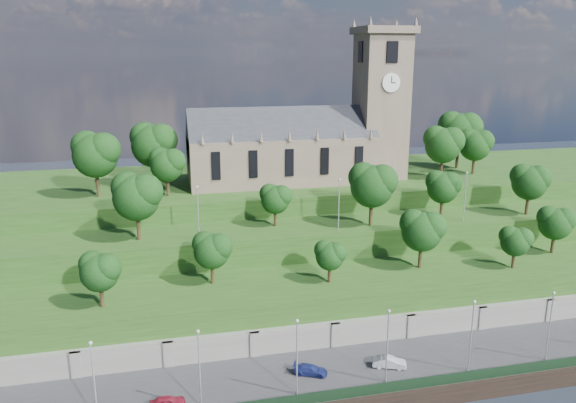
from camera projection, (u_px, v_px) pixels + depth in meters
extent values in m
cube|color=#2D2D30|center=(389.00, 371.00, 65.29)|extent=(160.00, 12.00, 2.00)
cube|color=black|center=(412.00, 400.00, 59.56)|extent=(160.00, 0.50, 2.20)
cube|color=black|center=(410.00, 384.00, 59.79)|extent=(160.00, 0.10, 1.20)
cube|color=slate|center=(371.00, 335.00, 70.55)|extent=(160.00, 2.00, 5.00)
cube|color=slate|center=(77.00, 373.00, 62.14)|extent=(1.20, 0.60, 5.00)
cube|color=slate|center=(169.00, 362.00, 64.33)|extent=(1.20, 0.60, 5.00)
cube|color=slate|center=(255.00, 352.00, 66.52)|extent=(1.20, 0.60, 5.00)
cube|color=slate|center=(335.00, 342.00, 68.71)|extent=(1.20, 0.60, 5.00)
cube|color=slate|center=(411.00, 333.00, 70.90)|extent=(1.20, 0.60, 5.00)
cube|color=slate|center=(482.00, 325.00, 73.09)|extent=(1.20, 0.60, 5.00)
cube|color=slate|center=(548.00, 317.00, 75.27)|extent=(1.20, 0.60, 5.00)
cube|color=#214416|center=(355.00, 304.00, 75.82)|extent=(160.00, 12.00, 8.00)
cube|color=#214416|center=(331.00, 261.00, 85.67)|extent=(160.00, 10.00, 12.00)
cube|color=#214416|center=(298.00, 215.00, 105.06)|extent=(160.00, 32.00, 15.00)
cube|color=brown|center=(282.00, 159.00, 97.48)|extent=(32.00, 12.00, 8.00)
cube|color=#25272D|center=(281.00, 136.00, 96.46)|extent=(32.00, 10.18, 10.18)
cone|color=brown|center=(202.00, 139.00, 87.51)|extent=(0.70, 0.70, 1.80)
cone|color=brown|center=(232.00, 138.00, 88.53)|extent=(0.70, 0.70, 1.80)
cone|color=brown|center=(261.00, 137.00, 89.56)|extent=(0.70, 0.70, 1.80)
cone|color=brown|center=(289.00, 136.00, 90.58)|extent=(0.70, 0.70, 1.80)
cone|color=brown|center=(317.00, 135.00, 91.60)|extent=(0.70, 0.70, 1.80)
cone|color=brown|center=(344.00, 134.00, 92.62)|extent=(0.70, 0.70, 1.80)
cone|color=brown|center=(371.00, 133.00, 93.64)|extent=(0.70, 0.70, 1.80)
cube|color=black|center=(216.00, 166.00, 89.00)|extent=(1.40, 0.25, 4.50)
cube|color=black|center=(253.00, 164.00, 90.31)|extent=(1.40, 0.25, 4.50)
cube|color=black|center=(290.00, 163.00, 91.63)|extent=(1.40, 0.25, 4.50)
cube|color=black|center=(325.00, 161.00, 92.94)|extent=(1.40, 0.25, 4.50)
cube|color=black|center=(359.00, 160.00, 94.25)|extent=(1.40, 0.25, 4.50)
cube|color=brown|center=(381.00, 107.00, 99.25)|extent=(8.00, 8.00, 25.00)
cube|color=brown|center=(384.00, 30.00, 95.90)|extent=(9.20, 9.20, 1.20)
cone|color=brown|center=(371.00, 21.00, 90.95)|extent=(0.80, 0.80, 1.60)
cone|color=brown|center=(354.00, 24.00, 98.49)|extent=(0.80, 0.80, 1.60)
cone|color=brown|center=(416.00, 22.00, 92.70)|extent=(0.80, 0.80, 1.60)
cone|color=brown|center=(396.00, 24.00, 100.24)|extent=(0.80, 0.80, 1.60)
cube|color=black|center=(392.00, 52.00, 92.98)|extent=(2.00, 0.25, 3.50)
cube|color=black|center=(374.00, 52.00, 100.66)|extent=(2.00, 0.25, 3.50)
cube|color=black|center=(361.00, 52.00, 95.93)|extent=(0.25, 2.00, 3.50)
cube|color=black|center=(405.00, 52.00, 97.71)|extent=(0.25, 2.00, 3.50)
cylinder|color=white|center=(391.00, 83.00, 94.22)|extent=(3.20, 0.30, 3.20)
cylinder|color=white|center=(403.00, 81.00, 99.00)|extent=(0.30, 3.20, 3.20)
cube|color=black|center=(392.00, 80.00, 93.92)|extent=(0.12, 0.05, 1.10)
cube|color=black|center=(394.00, 83.00, 94.14)|extent=(0.80, 0.05, 0.12)
cylinder|color=#302312|center=(102.00, 295.00, 65.50)|extent=(0.49, 0.49, 2.90)
sphere|color=black|center=(100.00, 272.00, 64.78)|extent=(4.52, 4.52, 4.52)
sphere|color=black|center=(107.00, 268.00, 64.38)|extent=(3.39, 3.39, 3.39)
sphere|color=black|center=(92.00, 264.00, 64.91)|extent=(3.16, 3.16, 3.16)
cylinder|color=#302312|center=(212.00, 272.00, 72.17)|extent=(0.49, 0.49, 2.98)
sphere|color=black|center=(212.00, 251.00, 71.43)|extent=(4.63, 4.63, 4.63)
sphere|color=black|center=(219.00, 247.00, 71.02)|extent=(3.48, 3.48, 3.48)
sphere|color=black|center=(205.00, 243.00, 71.56)|extent=(3.24, 3.24, 3.24)
cylinder|color=#302312|center=(330.00, 273.00, 72.66)|extent=(0.47, 0.47, 2.41)
sphere|color=black|center=(330.00, 256.00, 72.07)|extent=(3.75, 3.75, 3.75)
sphere|color=black|center=(336.00, 253.00, 71.74)|extent=(2.81, 2.81, 2.81)
sphere|color=black|center=(324.00, 250.00, 72.17)|extent=(2.62, 2.62, 2.62)
cylinder|color=#302312|center=(420.00, 255.00, 77.40)|extent=(0.52, 0.52, 3.55)
sphere|color=black|center=(422.00, 232.00, 76.52)|extent=(5.52, 5.52, 5.52)
sphere|color=black|center=(431.00, 227.00, 76.03)|extent=(4.14, 4.14, 4.14)
sphere|color=black|center=(413.00, 223.00, 76.68)|extent=(3.87, 3.87, 3.87)
cylinder|color=#302312|center=(513.00, 259.00, 77.45)|extent=(0.47, 0.47, 2.55)
sphere|color=black|center=(515.00, 242.00, 76.82)|extent=(3.97, 3.97, 3.97)
sphere|color=black|center=(523.00, 238.00, 76.46)|extent=(2.98, 2.98, 2.98)
sphere|color=black|center=(509.00, 236.00, 76.93)|extent=(2.78, 2.78, 2.78)
cylinder|color=#302312|center=(553.00, 243.00, 83.19)|extent=(0.50, 0.50, 3.07)
sphere|color=black|center=(555.00, 224.00, 82.43)|extent=(4.78, 4.78, 4.78)
sphere|color=black|center=(564.00, 220.00, 82.00)|extent=(3.58, 3.58, 3.58)
sphere|color=black|center=(548.00, 217.00, 82.56)|extent=(3.34, 3.34, 3.34)
cylinder|color=#302312|center=(138.00, 225.00, 76.54)|extent=(0.54, 0.54, 4.06)
sphere|color=black|center=(136.00, 198.00, 75.54)|extent=(6.32, 6.32, 6.32)
sphere|color=black|center=(145.00, 191.00, 74.97)|extent=(4.74, 4.74, 4.74)
sphere|color=black|center=(127.00, 188.00, 75.71)|extent=(4.43, 4.43, 4.43)
cylinder|color=#302312|center=(275.00, 217.00, 82.87)|extent=(0.48, 0.48, 2.73)
sphere|color=black|center=(275.00, 200.00, 82.19)|extent=(4.24, 4.24, 4.24)
sphere|color=black|center=(281.00, 196.00, 81.82)|extent=(3.18, 3.18, 3.18)
sphere|color=black|center=(269.00, 194.00, 82.31)|extent=(2.97, 2.97, 2.97)
cylinder|color=#302312|center=(371.00, 212.00, 82.90)|extent=(0.54, 0.54, 4.07)
sphere|color=black|center=(372.00, 186.00, 81.90)|extent=(6.33, 6.33, 6.33)
sphere|color=black|center=(382.00, 181.00, 81.34)|extent=(4.75, 4.75, 4.75)
sphere|color=black|center=(363.00, 177.00, 82.08)|extent=(4.43, 4.43, 4.43)
cylinder|color=#302312|center=(441.00, 207.00, 87.64)|extent=(0.50, 0.50, 3.13)
sphere|color=black|center=(443.00, 188.00, 86.87)|extent=(4.86, 4.86, 4.86)
sphere|color=black|center=(450.00, 184.00, 86.44)|extent=(3.65, 3.65, 3.65)
sphere|color=black|center=(436.00, 181.00, 87.01)|extent=(3.40, 3.40, 3.40)
cylinder|color=#302312|center=(527.00, 204.00, 88.74)|extent=(0.52, 0.52, 3.49)
sphere|color=black|center=(530.00, 183.00, 87.87)|extent=(5.43, 5.43, 5.43)
sphere|color=black|center=(538.00, 178.00, 87.39)|extent=(4.07, 4.07, 4.07)
sphere|color=black|center=(522.00, 176.00, 88.03)|extent=(3.80, 3.80, 3.80)
cylinder|color=#302312|center=(98.00, 183.00, 87.53)|extent=(0.56, 0.56, 4.44)
sphere|color=black|center=(95.00, 156.00, 86.43)|extent=(6.91, 6.91, 6.91)
sphere|color=black|center=(104.00, 149.00, 85.82)|extent=(5.18, 5.18, 5.18)
sphere|color=black|center=(87.00, 146.00, 86.63)|extent=(4.84, 4.84, 4.84)
cylinder|color=#302312|center=(155.00, 172.00, 95.06)|extent=(0.56, 0.56, 4.61)
sphere|color=black|center=(153.00, 146.00, 93.92)|extent=(7.17, 7.17, 7.17)
sphere|color=black|center=(161.00, 140.00, 93.29)|extent=(5.38, 5.38, 5.38)
sphere|color=black|center=(145.00, 137.00, 94.13)|extent=(5.02, 5.02, 5.02)
cylinder|color=#302312|center=(168.00, 186.00, 88.13)|extent=(0.51, 0.51, 3.32)
sphere|color=black|center=(167.00, 166.00, 87.31)|extent=(5.16, 5.16, 5.16)
sphere|color=black|center=(173.00, 161.00, 86.85)|extent=(3.87, 3.87, 3.87)
sphere|color=black|center=(160.00, 159.00, 87.45)|extent=(3.61, 3.61, 3.61)
cylinder|color=#302312|center=(441.00, 167.00, 100.45)|extent=(0.54, 0.54, 4.06)
sphere|color=black|center=(443.00, 146.00, 99.45)|extent=(6.31, 6.31, 6.31)
sphere|color=black|center=(452.00, 140.00, 98.89)|extent=(4.73, 4.73, 4.73)
sphere|color=black|center=(436.00, 138.00, 99.63)|extent=(4.42, 4.42, 4.42)
cylinder|color=#302312|center=(457.00, 156.00, 109.57)|extent=(0.57, 0.57, 4.75)
sphere|color=black|center=(459.00, 132.00, 108.39)|extent=(7.39, 7.39, 7.39)
sphere|color=black|center=(469.00, 127.00, 107.74)|extent=(5.54, 5.54, 5.54)
sphere|color=black|center=(451.00, 124.00, 108.60)|extent=(5.17, 5.17, 5.17)
cylinder|color=#302312|center=(473.00, 164.00, 104.05)|extent=(0.52, 0.52, 3.64)
sphere|color=black|center=(475.00, 146.00, 103.15)|extent=(5.66, 5.66, 5.66)
sphere|color=black|center=(483.00, 141.00, 102.64)|extent=(4.25, 4.25, 4.25)
sphere|color=black|center=(469.00, 139.00, 103.31)|extent=(3.96, 3.96, 3.96)
cylinder|color=#B2B2B7|center=(94.00, 383.00, 53.66)|extent=(0.16, 0.16, 8.36)
sphere|color=silver|center=(90.00, 343.00, 52.56)|extent=(0.36, 0.36, 0.36)
cylinder|color=#B2B2B7|center=(200.00, 371.00, 55.85)|extent=(0.16, 0.16, 8.36)
sphere|color=silver|center=(198.00, 331.00, 54.75)|extent=(0.36, 0.36, 0.36)
cylinder|color=#B2B2B7|center=(297.00, 359.00, 58.04)|extent=(0.16, 0.16, 8.36)
sphere|color=silver|center=(297.00, 321.00, 56.94)|extent=(0.36, 0.36, 0.36)
cylinder|color=#B2B2B7|center=(387.00, 347.00, 60.23)|extent=(0.16, 0.16, 8.36)
sphere|color=silver|center=(389.00, 311.00, 59.13)|extent=(0.36, 0.36, 0.36)
cylinder|color=#B2B2B7|center=(471.00, 337.00, 62.42)|extent=(0.16, 0.16, 8.36)
sphere|color=silver|center=(474.00, 302.00, 61.32)|extent=(0.36, 0.36, 0.36)
cylinder|color=#B2B2B7|center=(549.00, 328.00, 64.61)|extent=(0.16, 0.16, 8.36)
sphere|color=silver|center=(554.00, 293.00, 63.51)|extent=(0.36, 0.36, 0.36)
cylinder|color=#B2B2B7|center=(198.00, 214.00, 75.99)|extent=(0.16, 0.16, 7.36)
sphere|color=silver|center=(197.00, 187.00, 75.02)|extent=(0.36, 0.36, 0.36)
cylinder|color=#B2B2B7|center=(339.00, 205.00, 80.37)|extent=(0.16, 0.16, 7.36)
sphere|color=silver|center=(339.00, 180.00, 79.40)|extent=(0.36, 0.36, 0.36)
cylinder|color=#B2B2B7|center=(465.00, 198.00, 84.75)|extent=(0.16, 0.16, 7.36)
sphere|color=silver|center=(467.00, 173.00, 83.78)|extent=(0.36, 0.36, 0.36)
imported|color=maroon|center=(168.00, 402.00, 56.76)|extent=(3.66, 1.64, 1.22)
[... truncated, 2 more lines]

